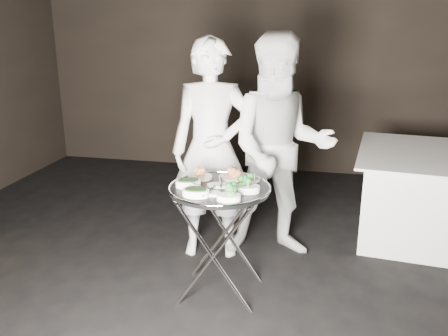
% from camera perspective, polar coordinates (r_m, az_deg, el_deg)
% --- Properties ---
extents(floor, '(6.00, 7.00, 0.05)m').
position_cam_1_polar(floor, '(3.59, -3.91, -16.72)').
color(floor, black).
rests_on(floor, ground).
extents(wall_back, '(6.00, 0.05, 3.00)m').
position_cam_1_polar(wall_back, '(6.46, 4.63, 12.88)').
color(wall_back, black).
rests_on(wall_back, floor).
extents(tray_stand, '(0.57, 0.48, 0.84)m').
position_cam_1_polar(tray_stand, '(3.52, -0.52, -8.21)').
color(tray_stand, silver).
rests_on(tray_stand, floor).
extents(serving_tray, '(0.74, 0.74, 0.04)m').
position_cam_1_polar(serving_tray, '(3.37, -0.54, -2.47)').
color(serving_tray, black).
rests_on(serving_tray, tray_stand).
extents(potato_plate_a, '(0.19, 0.19, 0.07)m').
position_cam_1_polar(potato_plate_a, '(3.56, -2.89, -0.75)').
color(potato_plate_a, beige).
rests_on(potato_plate_a, serving_tray).
extents(potato_plate_b, '(0.20, 0.20, 0.07)m').
position_cam_1_polar(potato_plate_b, '(3.55, 0.99, -0.75)').
color(potato_plate_b, beige).
rests_on(potato_plate_b, serving_tray).
extents(greens_bowl, '(0.12, 0.12, 0.06)m').
position_cam_1_polar(greens_bowl, '(3.43, 3.42, -1.47)').
color(greens_bowl, white).
rests_on(greens_bowl, serving_tray).
extents(asparagus_plate_a, '(0.21, 0.15, 0.04)m').
position_cam_1_polar(asparagus_plate_a, '(3.38, -0.40, -1.96)').
color(asparagus_plate_a, white).
rests_on(asparagus_plate_a, serving_tray).
extents(asparagus_plate_b, '(0.19, 0.12, 0.04)m').
position_cam_1_polar(asparagus_plate_b, '(3.23, -1.82, -2.91)').
color(asparagus_plate_b, white).
rests_on(asparagus_plate_b, serving_tray).
extents(spinach_bowl_a, '(0.21, 0.18, 0.08)m').
position_cam_1_polar(spinach_bowl_a, '(3.37, -4.31, -1.71)').
color(spinach_bowl_a, white).
rests_on(spinach_bowl_a, serving_tray).
extents(spinach_bowl_b, '(0.19, 0.13, 0.08)m').
position_cam_1_polar(spinach_bowl_b, '(3.19, -3.42, -2.84)').
color(spinach_bowl_b, white).
rests_on(spinach_bowl_b, serving_tray).
extents(broccoli_bowl_a, '(0.19, 0.15, 0.07)m').
position_cam_1_polar(broccoli_bowl_a, '(3.27, 2.81, -2.34)').
color(broccoli_bowl_a, white).
rests_on(broccoli_bowl_a, serving_tray).
extents(broccoli_bowl_b, '(0.18, 0.15, 0.07)m').
position_cam_1_polar(broccoli_bowl_b, '(3.11, 0.58, -3.40)').
color(broccoli_bowl_b, white).
rests_on(broccoli_bowl_b, serving_tray).
extents(serving_utensils, '(0.58, 0.42, 0.01)m').
position_cam_1_polar(serving_utensils, '(3.41, -0.02, -1.17)').
color(serving_utensils, silver).
rests_on(serving_utensils, serving_tray).
extents(waiter_left, '(0.76, 0.57, 1.88)m').
position_cam_1_polar(waiter_left, '(4.01, -1.49, 2.17)').
color(waiter_left, silver).
rests_on(waiter_left, floor).
extents(waiter_right, '(1.06, 0.90, 1.91)m').
position_cam_1_polar(waiter_right, '(4.01, 6.79, 2.30)').
color(waiter_right, silver).
rests_on(waiter_right, floor).
extents(dining_table, '(1.44, 1.44, 0.82)m').
position_cam_1_polar(dining_table, '(4.89, 24.04, -3.05)').
color(dining_table, white).
rests_on(dining_table, floor).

